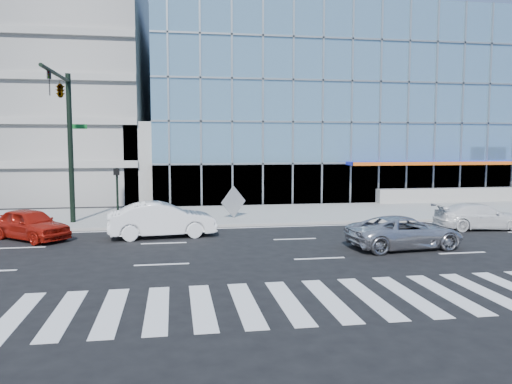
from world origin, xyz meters
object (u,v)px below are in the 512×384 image
(ped_signal_post, at_px, (117,187))
(white_sedan, at_px, (162,220))
(red_sedan, at_px, (30,224))
(traffic_signal, at_px, (63,109))
(silver_suv, at_px, (405,232))
(white_suv, at_px, (480,216))
(tilted_panel, at_px, (234,202))

(ped_signal_post, xyz_separation_m, white_sedan, (2.40, -3.36, -1.31))
(white_sedan, bearing_deg, red_sedan, 80.46)
(white_sedan, bearing_deg, traffic_signal, 51.85)
(silver_suv, xyz_separation_m, white_sedan, (-10.22, 4.30, 0.14))
(traffic_signal, height_order, silver_suv, traffic_signal)
(white_suv, bearing_deg, white_sedan, 94.15)
(traffic_signal, xyz_separation_m, white_suv, (21.12, -3.46, -5.50))
(tilted_panel, bearing_deg, white_sedan, -164.81)
(ped_signal_post, xyz_separation_m, silver_suv, (12.63, -7.66, -1.46))
(white_sedan, distance_m, red_sedan, 6.01)
(red_sedan, height_order, tilted_panel, tilted_panel)
(ped_signal_post, height_order, red_sedan, ped_signal_post)
(traffic_signal, distance_m, ped_signal_post, 4.75)
(traffic_signal, xyz_separation_m, tilted_panel, (8.88, 1.69, -5.10))
(traffic_signal, distance_m, white_sedan, 7.84)
(white_suv, distance_m, red_sedan, 22.24)
(silver_suv, distance_m, red_sedan, 16.86)
(ped_signal_post, distance_m, white_sedan, 4.34)
(silver_suv, relative_size, red_sedan, 1.16)
(red_sedan, relative_size, tilted_panel, 3.26)
(traffic_signal, xyz_separation_m, ped_signal_post, (2.50, 0.37, -4.02))
(silver_suv, relative_size, white_sedan, 0.98)
(white_suv, height_order, red_sedan, red_sedan)
(silver_suv, xyz_separation_m, red_sedan, (-16.22, 4.59, 0.04))
(traffic_signal, bearing_deg, white_suv, -9.30)
(traffic_signal, relative_size, tilted_panel, 6.15)
(white_suv, height_order, tilted_panel, tilted_panel)
(white_suv, distance_m, white_sedan, 16.23)
(silver_suv, relative_size, tilted_panel, 3.78)
(traffic_signal, height_order, tilted_panel, traffic_signal)
(silver_suv, height_order, white_sedan, white_sedan)
(tilted_panel, bearing_deg, traffic_signal, 156.35)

